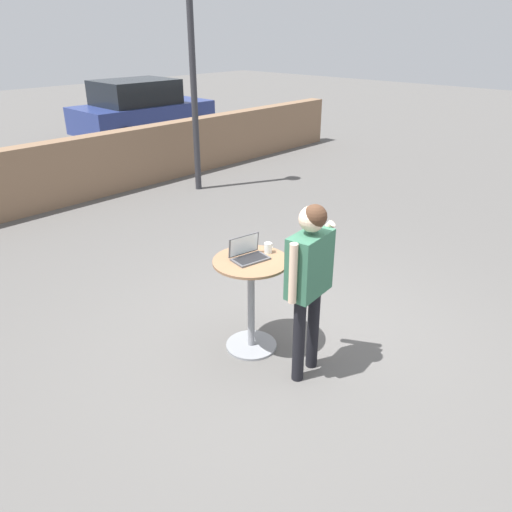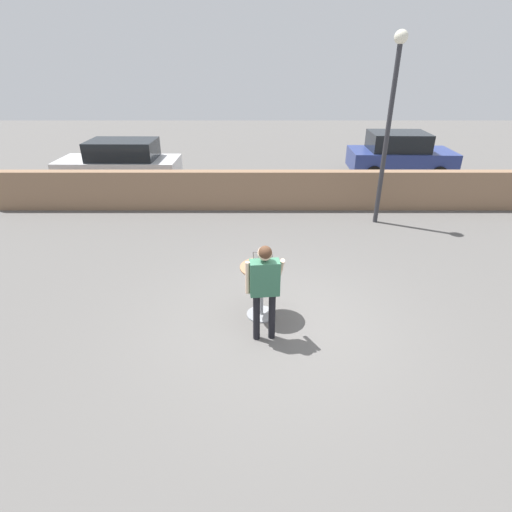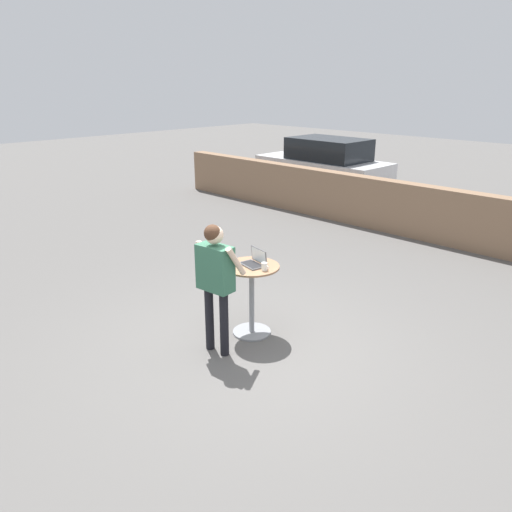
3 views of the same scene
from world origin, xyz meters
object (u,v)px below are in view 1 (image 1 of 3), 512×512
(cafe_table, at_px, (251,293))
(street_lamp, at_px, (191,25))
(parked_car_near_street, at_px, (141,110))
(coffee_mug, at_px, (268,248))
(laptop, at_px, (248,254))
(standing_person, at_px, (309,270))

(cafe_table, relative_size, street_lamp, 0.21)
(parked_car_near_street, bearing_deg, street_lamp, -113.72)
(coffee_mug, bearing_deg, parked_car_near_street, 61.26)
(laptop, bearing_deg, cafe_table, -100.33)
(coffee_mug, xyz_separation_m, street_lamp, (3.01, 4.53, 1.98))
(parked_car_near_street, bearing_deg, cafe_table, -119.86)
(cafe_table, distance_m, laptop, 0.41)
(cafe_table, height_order, coffee_mug, coffee_mug)
(laptop, relative_size, parked_car_near_street, 0.10)
(standing_person, bearing_deg, laptop, 92.54)
(cafe_table, bearing_deg, parked_car_near_street, 60.14)
(coffee_mug, distance_m, street_lamp, 5.79)
(parked_car_near_street, distance_m, street_lamp, 5.72)
(cafe_table, bearing_deg, laptop, 79.67)
(laptop, bearing_deg, street_lamp, 54.13)
(cafe_table, bearing_deg, standing_person, -86.59)
(street_lamp, bearing_deg, coffee_mug, -123.61)
(laptop, bearing_deg, standing_person, -87.46)
(laptop, bearing_deg, parked_car_near_street, 60.06)
(coffee_mug, relative_size, parked_car_near_street, 0.03)
(cafe_table, height_order, parked_car_near_street, parked_car_near_street)
(cafe_table, relative_size, laptop, 2.60)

